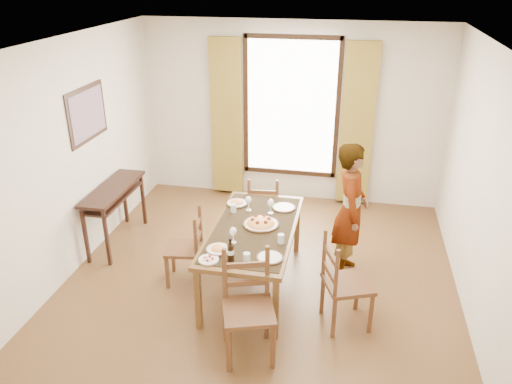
% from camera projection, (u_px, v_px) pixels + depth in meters
% --- Properties ---
extents(ground, '(5.00, 5.00, 0.00)m').
position_uv_depth(ground, '(259.00, 284.00, 5.81)').
color(ground, '#463015').
rests_on(ground, ground).
extents(room_shell, '(4.60, 5.10, 2.74)m').
position_uv_depth(room_shell, '(261.00, 157.00, 5.28)').
color(room_shell, silver).
rests_on(room_shell, ground).
extents(console_table, '(0.38, 1.20, 0.80)m').
position_uv_depth(console_table, '(114.00, 195.00, 6.42)').
color(console_table, black).
rests_on(console_table, ground).
extents(dining_table, '(0.91, 1.80, 0.76)m').
position_uv_depth(dining_table, '(254.00, 233.00, 5.52)').
color(dining_table, brown).
rests_on(dining_table, ground).
extents(chair_west, '(0.45, 0.45, 0.89)m').
position_uv_depth(chair_west, '(186.00, 249.00, 5.72)').
color(chair_west, brown).
rests_on(chair_west, ground).
extents(chair_north, '(0.46, 0.46, 0.94)m').
position_uv_depth(chair_north, '(264.00, 210.00, 6.57)').
color(chair_north, brown).
rests_on(chair_north, ground).
extents(chair_south, '(0.59, 0.59, 1.05)m').
position_uv_depth(chair_south, '(248.00, 310.00, 4.61)').
color(chair_south, brown).
rests_on(chair_south, ground).
extents(chair_east, '(0.58, 0.58, 1.01)m').
position_uv_depth(chair_east, '(344.00, 285.00, 5.00)').
color(chair_east, brown).
rests_on(chair_east, ground).
extents(man, '(0.63, 0.44, 1.63)m').
position_uv_depth(man, '(350.00, 211.00, 5.73)').
color(man, '#9B9CA4').
rests_on(man, ground).
extents(plate_sw, '(0.27, 0.27, 0.05)m').
position_uv_depth(plate_sw, '(218.00, 248.00, 5.04)').
color(plate_sw, silver).
rests_on(plate_sw, dining_table).
extents(plate_se, '(0.27, 0.27, 0.05)m').
position_uv_depth(plate_se, '(270.00, 256.00, 4.90)').
color(plate_se, silver).
rests_on(plate_se, dining_table).
extents(plate_nw, '(0.27, 0.27, 0.05)m').
position_uv_depth(plate_nw, '(237.00, 202.00, 6.01)').
color(plate_nw, silver).
rests_on(plate_nw, dining_table).
extents(plate_ne, '(0.27, 0.27, 0.05)m').
position_uv_depth(plate_ne, '(284.00, 206.00, 5.91)').
color(plate_ne, silver).
rests_on(plate_ne, dining_table).
extents(pasta_platter, '(0.40, 0.40, 0.10)m').
position_uv_depth(pasta_platter, '(261.00, 221.00, 5.52)').
color(pasta_platter, '#BE5F18').
rests_on(pasta_platter, dining_table).
extents(caprese_plate, '(0.20, 0.20, 0.04)m').
position_uv_depth(caprese_plate, '(209.00, 259.00, 4.88)').
color(caprese_plate, silver).
rests_on(caprese_plate, dining_table).
extents(wine_glass_a, '(0.08, 0.08, 0.18)m').
position_uv_depth(wine_glass_a, '(233.00, 235.00, 5.15)').
color(wine_glass_a, white).
rests_on(wine_glass_a, dining_table).
extents(wine_glass_b, '(0.08, 0.08, 0.18)m').
position_uv_depth(wine_glass_b, '(271.00, 206.00, 5.76)').
color(wine_glass_b, white).
rests_on(wine_glass_b, dining_table).
extents(wine_glass_c, '(0.08, 0.08, 0.18)m').
position_uv_depth(wine_glass_c, '(248.00, 203.00, 5.83)').
color(wine_glass_c, white).
rests_on(wine_glass_c, dining_table).
extents(tumbler_a, '(0.07, 0.07, 0.10)m').
position_uv_depth(tumbler_a, '(281.00, 239.00, 5.17)').
color(tumbler_a, silver).
rests_on(tumbler_a, dining_table).
extents(tumbler_b, '(0.07, 0.07, 0.10)m').
position_uv_depth(tumbler_b, '(233.00, 208.00, 5.81)').
color(tumbler_b, silver).
rests_on(tumbler_b, dining_table).
extents(tumbler_c, '(0.07, 0.07, 0.10)m').
position_uv_depth(tumbler_c, '(247.00, 258.00, 4.84)').
color(tumbler_c, silver).
rests_on(tumbler_c, dining_table).
extents(wine_bottle, '(0.07, 0.07, 0.25)m').
position_uv_depth(wine_bottle, '(231.00, 250.00, 4.83)').
color(wine_bottle, black).
rests_on(wine_bottle, dining_table).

